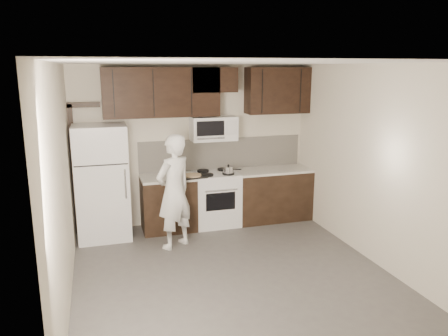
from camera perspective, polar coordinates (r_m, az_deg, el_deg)
name	(u,v)px	position (r m, az deg, el deg)	size (l,w,h in m)	color
floor	(234,276)	(5.83, 1.26, -13.95)	(4.50, 4.50, 0.00)	#504D4B
back_wall	(194,145)	(7.49, -3.98, 3.00)	(4.00, 4.00, 0.00)	beige
ceiling	(235,62)	(5.20, 1.41, 13.62)	(4.50, 4.50, 0.00)	white
counter_run	(233,197)	(7.56, 1.12, -3.86)	(2.95, 0.64, 0.91)	black
stove	(216,199)	(7.47, -1.10, -4.01)	(0.76, 0.66, 0.94)	white
backsplash	(222,153)	(7.63, -0.28, 1.92)	(2.90, 0.02, 0.54)	beige
upper_cabinets	(208,90)	(7.26, -2.16, 10.12)	(3.48, 0.35, 0.78)	black
microwave	(213,128)	(7.33, -1.39, 5.18)	(0.76, 0.42, 0.40)	white
refrigerator	(102,182)	(7.06, -15.64, -1.81)	(0.80, 0.76, 1.80)	white
door_trim	(76,158)	(7.30, -18.76, 1.26)	(0.50, 0.08, 2.12)	black
saucepan	(228,170)	(7.25, 0.59, -0.30)	(0.30, 0.18, 0.17)	silver
baking_tray	(192,176)	(7.09, -4.14, -1.11)	(0.43, 0.32, 0.02)	black
pizza	(192,175)	(7.08, -4.15, -0.94)	(0.29, 0.29, 0.02)	beige
person	(174,192)	(6.48, -6.55, -3.10)	(0.63, 0.41, 1.72)	white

